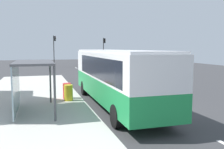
{
  "coord_description": "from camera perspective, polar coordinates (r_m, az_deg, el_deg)",
  "views": [
    {
      "loc": [
        -5.91,
        -11.98,
        3.33
      ],
      "look_at": [
        -1.0,
        4.22,
        1.5
      ],
      "focal_mm": 39.39,
      "sensor_mm": 36.0,
      "label": 1
    }
  ],
  "objects": [
    {
      "name": "lane_stripe_seg_2",
      "position": [
        17.45,
        4.15,
        -4.83
      ],
      "size": [
        0.16,
        2.2,
        0.01
      ],
      "primitive_type": "cube",
      "color": "silver",
      "rests_on": "ground"
    },
    {
      "name": "traffic_light_far_side",
      "position": [
        43.52,
        -13.24,
        6.35
      ],
      "size": [
        0.49,
        0.28,
        5.43
      ],
      "color": "#2D2D2D",
      "rests_on": "ground"
    },
    {
      "name": "recycling_bin_red",
      "position": [
        15.72,
        -10.39,
        -3.73
      ],
      "size": [
        0.52,
        0.52,
        0.95
      ],
      "primitive_type": "cylinder",
      "color": "red",
      "rests_on": "sidewalk_platform"
    },
    {
      "name": "lane_stripe_seg_3",
      "position": [
        22.12,
        -0.49,
        -2.47
      ],
      "size": [
        0.16,
        2.2,
        0.01
      ],
      "primitive_type": "cube",
      "color": "silver",
      "rests_on": "ground"
    },
    {
      "name": "white_van",
      "position": [
        31.93,
        -2.11,
        2.6
      ],
      "size": [
        2.04,
        5.2,
        2.3
      ],
      "color": "silver",
      "rests_on": "ground"
    },
    {
      "name": "sidewalk_platform",
      "position": [
        14.36,
        -18.51,
        -7.19
      ],
      "size": [
        6.2,
        30.0,
        0.18
      ],
      "primitive_type": "cube",
      "color": "beige",
      "rests_on": "ground"
    },
    {
      "name": "lane_stripe_seg_6",
      "position": [
        36.66,
        -7.11,
        0.93
      ],
      "size": [
        0.16,
        2.2,
        0.01
      ],
      "primitive_type": "cube",
      "color": "silver",
      "rests_on": "ground"
    },
    {
      "name": "ground_plane",
      "position": [
        26.86,
        -4.01,
        -1.01
      ],
      "size": [
        56.0,
        92.0,
        0.04
      ],
      "primitive_type": "cube",
      "color": "#38383A"
    },
    {
      "name": "lane_stripe_seg_1",
      "position": [
        13.02,
        12.15,
        -8.76
      ],
      "size": [
        0.16,
        2.2,
        0.01
      ],
      "primitive_type": "cube",
      "color": "silver",
      "rests_on": "ground"
    },
    {
      "name": "bus",
      "position": [
        13.95,
        0.75,
        0.05
      ],
      "size": [
        2.57,
        11.02,
        3.21
      ],
      "color": "#1E8C47",
      "rests_on": "ground"
    },
    {
      "name": "lane_stripe_seg_7",
      "position": [
        41.58,
        -8.28,
        1.53
      ],
      "size": [
        0.16,
        2.2,
        0.01
      ],
      "primitive_type": "cube",
      "color": "silver",
      "rests_on": "ground"
    },
    {
      "name": "lane_stripe_seg_5",
      "position": [
        31.76,
        -5.58,
        0.14
      ],
      "size": [
        0.16,
        2.2,
        0.01
      ],
      "primitive_type": "cube",
      "color": "silver",
      "rests_on": "ground"
    },
    {
      "name": "sedan_near",
      "position": [
        44.13,
        -6.11,
        2.84
      ],
      "size": [
        2.01,
        4.48,
        1.52
      ],
      "color": "black",
      "rests_on": "ground"
    },
    {
      "name": "bus_shelter",
      "position": [
        12.62,
        -19.06,
        0.22
      ],
      "size": [
        1.8,
        4.0,
        2.5
      ],
      "color": "#4C4C51",
      "rests_on": "sidewalk_platform"
    },
    {
      "name": "lane_stripe_seg_4",
      "position": [
        26.91,
        -3.49,
        -0.93
      ],
      "size": [
        0.16,
        2.2,
        0.01
      ],
      "primitive_type": "cube",
      "color": "silver",
      "rests_on": "ground"
    },
    {
      "name": "traffic_light_near_side",
      "position": [
        44.13,
        -1.88,
        6.26
      ],
      "size": [
        0.49,
        0.28,
        5.12
      ],
      "color": "#2D2D2D",
      "rests_on": "ground"
    },
    {
      "name": "recycling_bin_yellow",
      "position": [
        15.03,
        -10.08,
        -4.18
      ],
      "size": [
        0.52,
        0.52,
        0.95
      ],
      "primitive_type": "cylinder",
      "color": "yellow",
      "rests_on": "sidewalk_platform"
    }
  ]
}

